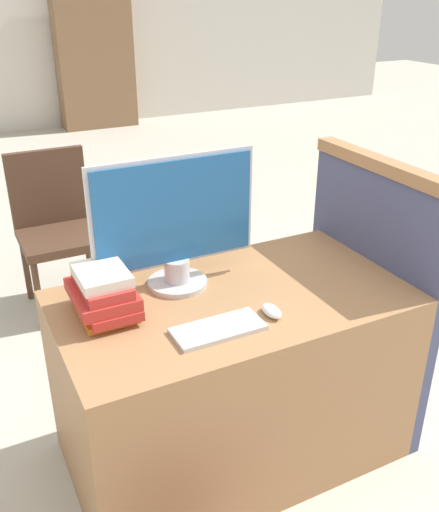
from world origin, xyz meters
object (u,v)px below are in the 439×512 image
keyboard (218,329)px  mouse (272,311)px  monitor (175,223)px  book_stack (104,293)px  far_chair (56,222)px

keyboard → mouse: 0.21m
monitor → keyboard: monitor is taller
mouse → book_stack: 0.57m
keyboard → far_chair: 1.75m
book_stack → far_chair: same height
monitor → book_stack: (-0.30, -0.08, -0.17)m
monitor → book_stack: 0.35m
mouse → book_stack: book_stack is taller
monitor → keyboard: (-0.00, -0.35, -0.24)m
far_chair → keyboard: bearing=-97.2°
mouse → far_chair: 1.78m
monitor → keyboard: 0.43m
book_stack → far_chair: bearing=85.3°
keyboard → book_stack: size_ratio=1.08×
keyboard → monitor: bearing=89.2°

